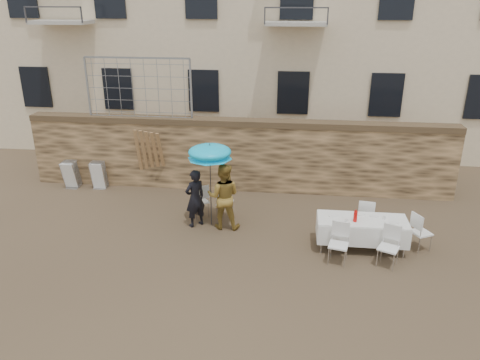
# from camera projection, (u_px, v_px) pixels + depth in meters

# --- Properties ---
(ground) EXTENTS (80.00, 80.00, 0.00)m
(ground) POSITION_uv_depth(u_px,v_px,m) (210.00, 275.00, 10.23)
(ground) COLOR brown
(ground) RESTS_ON ground
(stone_wall) EXTENTS (13.00, 0.50, 2.20)m
(stone_wall) POSITION_uv_depth(u_px,v_px,m) (238.00, 155.00, 14.44)
(stone_wall) COLOR brown
(stone_wall) RESTS_ON ground
(chain_link_fence) EXTENTS (3.20, 0.06, 1.80)m
(chain_link_fence) POSITION_uv_depth(u_px,v_px,m) (139.00, 88.00, 14.03)
(chain_link_fence) COLOR gray
(chain_link_fence) RESTS_ON stone_wall
(man_suit) EXTENTS (0.67, 0.67, 1.57)m
(man_suit) POSITION_uv_depth(u_px,v_px,m) (195.00, 198.00, 12.16)
(man_suit) COLOR black
(man_suit) RESTS_ON ground
(woman_dress) EXTENTS (0.86, 0.67, 1.76)m
(woman_dress) POSITION_uv_depth(u_px,v_px,m) (223.00, 196.00, 12.05)
(woman_dress) COLOR gold
(woman_dress) RESTS_ON ground
(umbrella) EXTENTS (1.14, 1.14, 2.09)m
(umbrella) POSITION_uv_depth(u_px,v_px,m) (210.00, 154.00, 11.77)
(umbrella) COLOR #3F3F44
(umbrella) RESTS_ON ground
(couple_chair_left) EXTENTS (0.67, 0.67, 0.96)m
(couple_chair_left) POSITION_uv_depth(u_px,v_px,m) (200.00, 200.00, 12.78)
(couple_chair_left) COLOR white
(couple_chair_left) RESTS_ON ground
(couple_chair_right) EXTENTS (0.51, 0.51, 0.96)m
(couple_chair_right) POSITION_uv_depth(u_px,v_px,m) (225.00, 202.00, 12.71)
(couple_chair_right) COLOR white
(couple_chair_right) RESTS_ON ground
(banquet_table) EXTENTS (2.10, 0.85, 0.78)m
(banquet_table) POSITION_uv_depth(u_px,v_px,m) (363.00, 221.00, 11.07)
(banquet_table) COLOR white
(banquet_table) RESTS_ON ground
(soda_bottle) EXTENTS (0.09, 0.09, 0.26)m
(soda_bottle) POSITION_uv_depth(u_px,v_px,m) (355.00, 217.00, 10.89)
(soda_bottle) COLOR red
(soda_bottle) RESTS_ON banquet_table
(table_chair_front_left) EXTENTS (0.58, 0.58, 0.96)m
(table_chair_front_left) POSITION_uv_depth(u_px,v_px,m) (339.00, 244.00, 10.54)
(table_chair_front_left) COLOR white
(table_chair_front_left) RESTS_ON ground
(table_chair_front_right) EXTENTS (0.64, 0.64, 0.96)m
(table_chair_front_right) POSITION_uv_depth(u_px,v_px,m) (389.00, 247.00, 10.42)
(table_chair_front_right) COLOR white
(table_chair_front_right) RESTS_ON ground
(table_chair_back) EXTENTS (0.55, 0.55, 0.96)m
(table_chair_back) POSITION_uv_depth(u_px,v_px,m) (366.00, 216.00, 11.88)
(table_chair_back) COLOR white
(table_chair_back) RESTS_ON ground
(table_chair_side) EXTENTS (0.65, 0.65, 0.96)m
(table_chair_side) POSITION_uv_depth(u_px,v_px,m) (421.00, 232.00, 11.10)
(table_chair_side) COLOR white
(table_chair_side) RESTS_ON ground
(chair_stack_left) EXTENTS (0.46, 0.47, 0.92)m
(chair_stack_left) POSITION_uv_depth(u_px,v_px,m) (73.00, 172.00, 14.87)
(chair_stack_left) COLOR white
(chair_stack_left) RESTS_ON ground
(chair_stack_right) EXTENTS (0.46, 0.40, 0.92)m
(chair_stack_right) POSITION_uv_depth(u_px,v_px,m) (100.00, 174.00, 14.77)
(chair_stack_right) COLOR white
(chair_stack_right) RESTS_ON ground
(wood_planks) EXTENTS (0.70, 0.20, 2.00)m
(wood_planks) POSITION_uv_depth(u_px,v_px,m) (149.00, 159.00, 14.46)
(wood_planks) COLOR #A37749
(wood_planks) RESTS_ON ground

